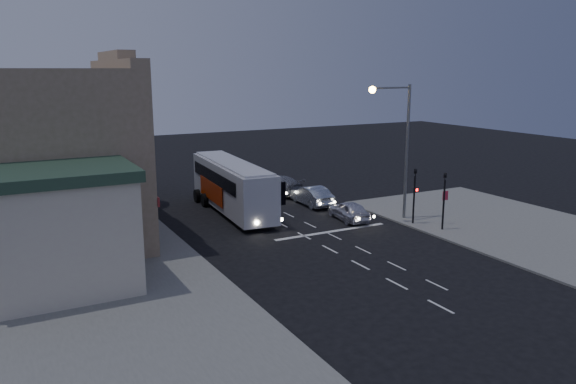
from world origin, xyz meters
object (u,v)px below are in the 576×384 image
car_sedan_b (277,185)px  streetlight (400,137)px  street_tree (120,147)px  tour_bus (232,185)px  car_suv (349,211)px  traffic_signal_side (444,194)px  car_sedan_a (311,195)px  traffic_signal_main (415,189)px  regulatory_sign (445,202)px

car_sedan_b → streetlight: 12.83m
street_tree → tour_bus: bearing=-39.1°
car_sedan_b → streetlight: bearing=95.4°
car_suv → traffic_signal_side: traffic_signal_side is taller
car_suv → streetlight: 6.00m
car_suv → street_tree: street_tree is taller
car_sedan_a → traffic_signal_main: traffic_signal_main is taller
car_sedan_a → traffic_signal_side: bearing=113.1°
regulatory_sign → street_tree: 23.40m
regulatory_sign → streetlight: (-1.96, 2.44, 4.14)m
tour_bus → traffic_signal_main: bearing=-39.8°
tour_bus → car_sedan_b: size_ratio=2.29×
car_suv → street_tree: 17.41m
streetlight → street_tree: 20.19m
car_suv → car_sedan_a: car_sedan_a is taller
regulatory_sign → streetlight: streetlight is taller
car_suv → traffic_signal_side: bearing=133.1°
traffic_signal_main → streetlight: size_ratio=0.46×
car_suv → traffic_signal_main: size_ratio=0.96×
car_suv → street_tree: (-12.75, 11.22, 3.83)m
car_sedan_a → streetlight: (2.84, -6.59, 4.99)m
car_suv → car_sedan_b: bearing=-80.5°
traffic_signal_main → traffic_signal_side: 2.10m
traffic_signal_side → car_sedan_b: bearing=106.3°
traffic_signal_side → streetlight: (-0.96, 3.40, 3.31)m
car_sedan_b → tour_bus: bearing=24.0°
streetlight → car_sedan_a: bearing=113.3°
car_sedan_a → traffic_signal_side: 10.82m
car_suv → streetlight: bearing=156.5°
traffic_signal_side → car_suv: bearing=126.9°
tour_bus → streetlight: (8.92, -7.44, 3.75)m
street_tree → streetlight: bearing=-39.5°
tour_bus → traffic_signal_side: 14.67m
street_tree → car_sedan_a: bearing=-26.1°
traffic_signal_main → traffic_signal_side: (0.70, -1.98, 0.00)m
tour_bus → streetlight: size_ratio=1.34×
streetlight → traffic_signal_side: bearing=-74.3°
car_sedan_a → traffic_signal_main: 8.75m
traffic_signal_side → tour_bus: bearing=132.4°
tour_bus → car_sedan_a: tour_bus is taller
regulatory_sign → traffic_signal_main: bearing=149.2°
car_sedan_a → traffic_signal_side: traffic_signal_side is taller
car_sedan_b → traffic_signal_side: 15.45m
traffic_signal_main → streetlight: streetlight is taller
car_suv → traffic_signal_main: (3.06, -3.02, 1.75)m
regulatory_sign → traffic_signal_side: bearing=-136.1°
car_sedan_a → streetlight: streetlight is taller
car_suv → traffic_signal_side: 6.50m
traffic_signal_main → regulatory_sign: traffic_signal_main is taller
streetlight → street_tree: bearing=140.5°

